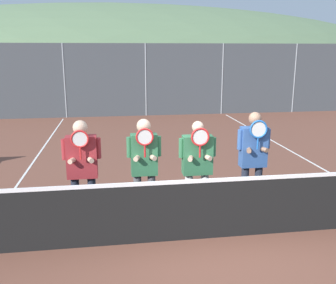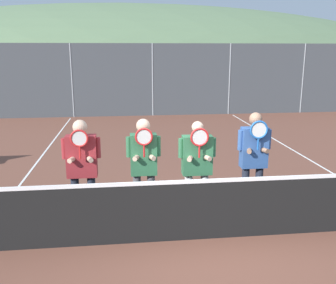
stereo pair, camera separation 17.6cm
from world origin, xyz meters
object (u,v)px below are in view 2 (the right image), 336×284
at_px(car_far_left, 46,90).
at_px(car_right_of_center, 333,88).
at_px(player_leftmost, 82,164).
at_px(car_center, 242,88).
at_px(player_center_left, 144,162).
at_px(player_center_right, 197,163).
at_px(car_left_of_center, 150,90).
at_px(player_rightmost, 254,155).

xyz_separation_m(car_far_left, car_right_of_center, (14.87, -0.11, -0.05)).
xyz_separation_m(player_leftmost, car_center, (6.76, 12.95, -0.14)).
height_order(player_center_left, player_center_right, player_center_left).
xyz_separation_m(car_far_left, car_left_of_center, (5.05, -0.45, 0.01)).
bearing_deg(car_right_of_center, car_left_of_center, -178.02).
bearing_deg(car_far_left, player_rightmost, -65.57).
xyz_separation_m(player_leftmost, car_right_of_center, (11.80, 13.04, -0.19)).
bearing_deg(player_center_right, car_center, 69.30).
height_order(player_rightmost, car_right_of_center, player_rightmost).
distance_m(player_leftmost, car_left_of_center, 12.86).
distance_m(car_far_left, car_center, 9.83).
distance_m(player_center_right, car_right_of_center, 16.40).
height_order(player_leftmost, player_center_right, player_leftmost).
bearing_deg(player_leftmost, car_center, 62.42).
distance_m(player_center_left, car_right_of_center, 16.94).
distance_m(player_rightmost, car_left_of_center, 12.64).
distance_m(player_leftmost, car_far_left, 13.50).
bearing_deg(player_rightmost, player_leftmost, -178.23).
bearing_deg(car_far_left, car_right_of_center, -0.42).
relative_size(player_center_left, car_left_of_center, 0.42).
relative_size(player_leftmost, car_left_of_center, 0.42).
distance_m(player_leftmost, player_rightmost, 2.87).
bearing_deg(car_far_left, player_leftmost, -76.90).
bearing_deg(player_center_left, player_leftmost, -179.97).
bearing_deg(car_right_of_center, car_center, -178.94).
distance_m(player_center_left, player_center_right, 0.88).
relative_size(player_center_right, car_right_of_center, 0.36).
xyz_separation_m(player_center_right, player_rightmost, (1.00, 0.10, 0.07)).
height_order(player_center_right, player_rightmost, player_rightmost).
bearing_deg(player_rightmost, car_right_of_center, 55.41).
bearing_deg(car_right_of_center, car_far_left, 179.58).
xyz_separation_m(player_center_left, car_left_of_center, (1.00, 12.70, -0.11)).
bearing_deg(car_far_left, car_left_of_center, -5.06).
xyz_separation_m(car_left_of_center, car_center, (4.78, 0.25, -0.01)).
xyz_separation_m(player_center_left, player_center_right, (0.88, -0.01, -0.04)).
bearing_deg(player_center_left, player_rightmost, 2.68).
height_order(player_center_right, car_left_of_center, car_left_of_center).
height_order(player_center_left, player_rightmost, player_rightmost).
height_order(player_rightmost, car_left_of_center, car_left_of_center).
bearing_deg(car_left_of_center, car_far_left, 174.94).
bearing_deg(car_right_of_center, player_rightmost, -124.59).
bearing_deg(car_right_of_center, player_center_left, -129.68).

